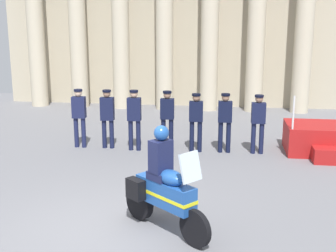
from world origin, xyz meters
TOP-DOWN VIEW (x-y plane):
  - ground_plane at (0.00, 0.00)m, footprint 28.73×28.73m
  - colonnade_backdrop at (-0.45, 11.87)m, footprint 14.22×1.56m
  - reviewing_stand at (5.15, 5.54)m, footprint 2.63×2.00m
  - officer_in_row_0 at (-2.05, 5.20)m, footprint 0.39×0.24m
  - officer_in_row_1 at (-1.22, 5.23)m, footprint 0.39×0.24m
  - officer_in_row_2 at (-0.41, 5.11)m, footprint 0.39×0.24m
  - officer_in_row_3 at (0.51, 5.21)m, footprint 0.39×0.24m
  - officer_in_row_4 at (1.32, 5.20)m, footprint 0.39×0.24m
  - officer_in_row_5 at (2.12, 5.23)m, footprint 0.39×0.24m
  - officer_in_row_6 at (3.03, 5.24)m, footprint 0.39×0.24m
  - motorcycle_with_rider at (1.13, 0.20)m, footprint 1.67×1.44m

SIDE VIEW (x-z plane):
  - ground_plane at x=0.00m, z-range 0.00..0.00m
  - reviewing_stand at x=5.15m, z-range -0.47..1.23m
  - motorcycle_with_rider at x=1.13m, z-range -0.16..1.74m
  - officer_in_row_6 at x=3.03m, z-range 0.15..1.80m
  - officer_in_row_4 at x=1.32m, z-range 0.15..1.81m
  - officer_in_row_5 at x=2.12m, z-range 0.15..1.82m
  - officer_in_row_1 at x=-1.22m, z-range 0.15..1.85m
  - officer_in_row_0 at x=-2.05m, z-range 0.15..1.86m
  - officer_in_row_3 at x=0.51m, z-range 0.16..1.86m
  - officer_in_row_2 at x=-0.41m, z-range 0.16..1.88m
  - colonnade_backdrop at x=-0.45m, z-range 0.04..7.88m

